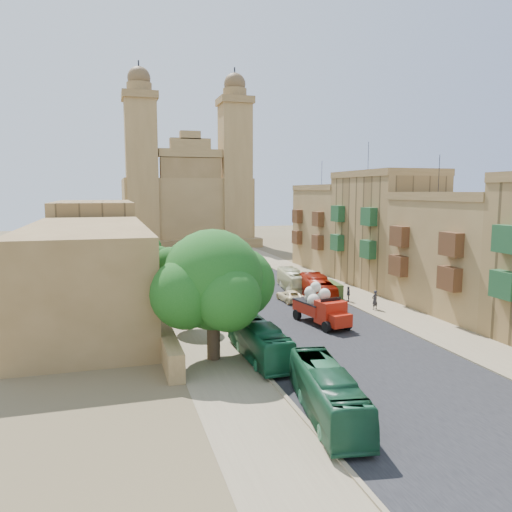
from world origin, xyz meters
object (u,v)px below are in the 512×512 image
bus_cream_east (292,280)px  bus_green_south (327,393)px  church (186,200)px  red_truck (321,307)px  car_dkblue (201,264)px  car_white_b (248,271)px  street_tree_a (188,284)px  olive_pickup (330,290)px  car_blue_b (196,255)px  pedestrian_c (348,294)px  car_cream (290,296)px  bus_red_east (317,291)px  ficus_tree (214,283)px  street_tree_c (159,257)px  bus_green_north (259,341)px  street_tree_b (170,264)px  car_white_a (213,273)px  pedestrian_a (375,300)px  car_blue_a (239,295)px  street_tree_d (151,247)px

bus_cream_east → bus_green_south: bearing=80.5°
church → red_truck: 69.00m
car_dkblue → car_white_b: (4.75, -9.21, 0.10)m
church → red_truck: size_ratio=5.67×
street_tree_a → olive_pickup: bearing=25.9°
car_white_b → car_blue_b: car_blue_b is taller
car_blue_b → pedestrian_c: (9.61, -37.04, 0.11)m
olive_pickup → car_cream: bearing=-172.9°
bus_red_east → car_white_b: (-2.31, 18.00, -0.72)m
street_tree_a → car_white_b: street_tree_a is taller
ficus_tree → street_tree_c: ficus_tree is taller
bus_green_north → street_tree_b: bearing=98.4°
ficus_tree → car_white_a: bearing=78.7°
street_tree_b → pedestrian_a: bearing=-29.3°
church → car_blue_b: church is taller
street_tree_a → bus_cream_east: bearing=42.4°
street_tree_c → bus_cream_east: street_tree_c is taller
bus_red_east → pedestrian_a: bus_red_east is taller
car_dkblue → car_white_b: car_white_b is taller
olive_pickup → bus_green_south: bearing=-115.0°
car_white_a → pedestrian_c: pedestrian_c is taller
pedestrian_a → car_blue_a: bearing=-50.3°
street_tree_b → car_white_b: bearing=44.6°
street_tree_c → olive_pickup: size_ratio=1.07×
street_tree_c → car_white_a: size_ratio=1.09×
car_blue_b → ficus_tree: bearing=-89.2°
olive_pickup → pedestrian_a: size_ratio=2.21×
red_truck → bus_cream_east: size_ratio=0.75×
street_tree_b → olive_pickup: street_tree_b is taller
car_dkblue → car_blue_b: bearing=74.5°
street_tree_d → bus_red_east: bearing=-65.3°
pedestrian_c → bus_red_east: bearing=-66.7°
car_blue_a → street_tree_c: bearing=124.0°
car_white_b → pedestrian_a: 22.84m
street_tree_b → bus_cream_east: street_tree_b is taller
car_white_a → car_dkblue: (0.06, 9.09, -0.12)m
bus_red_east → street_tree_c: bearing=-39.6°
car_white_b → pedestrian_c: pedestrian_c is taller
bus_cream_east → pedestrian_c: size_ratio=5.30×
bus_cream_east → car_white_a: 13.00m
olive_pickup → car_blue_a: 9.89m
church → red_truck: (1.14, -68.54, -7.94)m
church → bus_red_east: bearing=-86.3°
street_tree_d → bus_green_north: bearing=-85.5°
bus_cream_east → bus_red_east: bearing=98.0°
ficus_tree → bus_green_north: 5.01m
red_truck → bus_green_north: (-7.64, -6.83, -0.33)m
street_tree_d → pedestrian_c: (17.50, -30.40, -2.26)m
street_tree_a → car_blue_b: (7.89, 42.64, -3.06)m
bus_green_north → car_blue_a: bearing=78.7°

